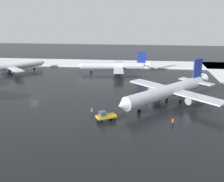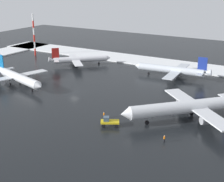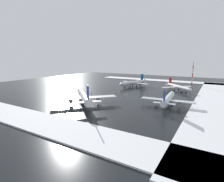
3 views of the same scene
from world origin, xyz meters
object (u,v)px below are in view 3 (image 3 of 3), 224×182
at_px(ground_crew_near_tug, 62,98).
at_px(antenna_mast, 193,73).
at_px(airplane_parked_portside, 133,83).
at_px(ground_crew_beside_wing, 91,93).
at_px(pushback_tug, 83,93).
at_px(airplane_foreground_jet, 178,87).
at_px(airplane_distant_tail, 84,96).
at_px(airplane_parked_starboard, 168,99).

relative_size(ground_crew_near_tug, antenna_mast, 0.09).
height_order(airplane_parked_portside, ground_crew_beside_wing, airplane_parked_portside).
xyz_separation_m(ground_crew_near_tug, antenna_mast, (87.83, -52.83, 8.82)).
bearing_deg(airplane_parked_portside, pushback_tug, -0.01).
distance_m(airplane_foreground_jet, antenna_mast, 30.71).
distance_m(airplane_foreground_jet, pushback_tug, 63.42).
bearing_deg(ground_crew_beside_wing, airplane_distant_tail, -168.42).
height_order(airplane_parked_portside, antenna_mast, antenna_mast).
height_order(airplane_distant_tail, antenna_mast, antenna_mast).
height_order(airplane_parked_portside, ground_crew_near_tug, airplane_parked_portside).
distance_m(airplane_distant_tail, airplane_foreground_jet, 67.11).
bearing_deg(airplane_foreground_jet, pushback_tug, -91.97).
xyz_separation_m(airplane_parked_portside, pushback_tug, (-44.84, 12.92, -1.68)).
xyz_separation_m(airplane_distant_tail, antenna_mast, (88.19, -37.43, 6.21)).
bearing_deg(airplane_foreground_jet, airplane_parked_portside, -137.78).
relative_size(airplane_parked_portside, ground_crew_beside_wing, 17.32).
bearing_deg(airplane_parked_starboard, antenna_mast, -6.26).
xyz_separation_m(airplane_foreground_jet, ground_crew_beside_wing, (-39.30, 42.98, -1.63)).
bearing_deg(ground_crew_near_tug, airplane_foreground_jet, 8.10).
bearing_deg(ground_crew_beside_wing, ground_crew_near_tug, 148.91).
bearing_deg(pushback_tug, ground_crew_near_tug, 145.17).
xyz_separation_m(airplane_foreground_jet, pushback_tug, (-43.03, 46.56, -1.31)).
height_order(airplane_parked_starboard, ground_crew_beside_wing, airplane_parked_starboard).
bearing_deg(airplane_parked_portside, ground_crew_beside_wing, 3.26).
bearing_deg(antenna_mast, ground_crew_beside_wing, 145.06).
xyz_separation_m(airplane_distant_tail, ground_crew_near_tug, (0.36, 15.39, -2.61)).
bearing_deg(antenna_mast, pushback_tug, 144.55).
height_order(airplane_foreground_jet, pushback_tug, airplane_foreground_jet).
bearing_deg(antenna_mast, ground_crew_near_tug, 148.97).
xyz_separation_m(airplane_parked_portside, airplane_parked_starboard, (-42.23, -36.57, -0.09)).
xyz_separation_m(pushback_tug, ground_crew_beside_wing, (3.73, -3.58, -0.31)).
xyz_separation_m(airplane_parked_starboard, pushback_tug, (-2.61, 49.49, -1.59)).
xyz_separation_m(airplane_distant_tail, airplane_parked_portside, (60.57, 1.25, -0.62)).
bearing_deg(airplane_parked_starboard, airplane_foreground_jet, -0.39).
xyz_separation_m(airplane_distant_tail, ground_crew_beside_wing, (19.47, 10.58, -2.61)).
bearing_deg(antenna_mast, airplane_distant_tail, 157.00).
xyz_separation_m(airplane_parked_portside, antenna_mast, (27.62, -38.68, 6.83)).
relative_size(ground_crew_near_tug, ground_crew_beside_wing, 1.00).
relative_size(airplane_distant_tail, ground_crew_beside_wing, 17.07).
bearing_deg(airplane_distant_tail, airplane_foreground_jet, -75.90).
distance_m(pushback_tug, ground_crew_beside_wing, 5.18).
bearing_deg(antenna_mast, airplane_parked_starboard, 178.27).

